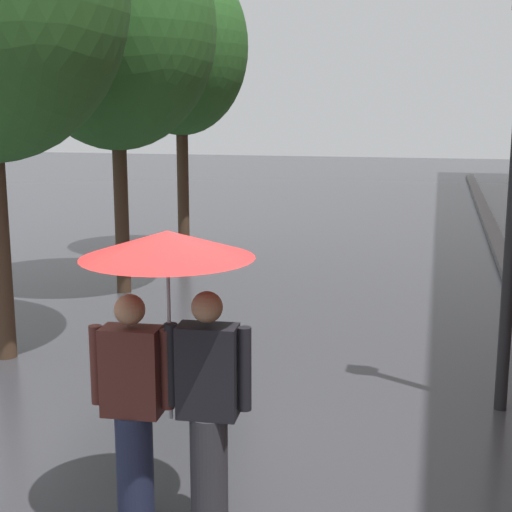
% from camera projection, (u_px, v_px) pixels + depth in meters
% --- Properties ---
extents(ground_plane, '(80.00, 80.00, 0.00)m').
position_uv_depth(ground_plane, '(155.00, 507.00, 5.51)').
color(ground_plane, '#38383D').
extents(kerb_strip, '(0.30, 36.00, 0.12)m').
position_uv_depth(kerb_strip, '(504.00, 258.00, 14.29)').
color(kerb_strip, slate).
rests_on(kerb_strip, ground).
extents(street_tree_1, '(3.03, 3.03, 5.86)m').
position_uv_depth(street_tree_1, '(115.00, 29.00, 11.16)').
color(street_tree_1, '#473323').
rests_on(street_tree_1, ground).
extents(street_tree_2, '(2.55, 2.55, 5.65)m').
position_uv_depth(street_tree_2, '(180.00, 47.00, 14.03)').
color(street_tree_2, '#473323').
rests_on(street_tree_2, ground).
extents(couple_under_umbrella, '(1.16, 1.16, 2.10)m').
position_uv_depth(couple_under_umbrella, '(169.00, 332.00, 5.00)').
color(couple_under_umbrella, '#1E233D').
rests_on(couple_under_umbrella, ground).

